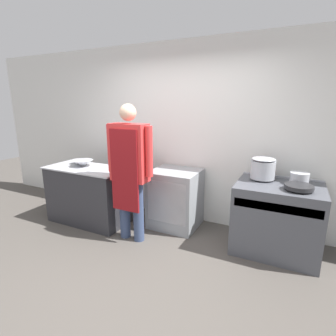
% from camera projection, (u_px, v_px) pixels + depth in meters
% --- Properties ---
extents(ground_plane, '(14.00, 14.00, 0.00)m').
position_uv_depth(ground_plane, '(127.00, 272.00, 2.90)').
color(ground_plane, '#4C4742').
extents(wall_back, '(8.00, 0.05, 2.70)m').
position_uv_depth(wall_back, '(186.00, 134.00, 4.00)').
color(wall_back, white).
rests_on(wall_back, ground_plane).
extents(prep_counter, '(1.27, 0.62, 0.87)m').
position_uv_depth(prep_counter, '(88.00, 195.00, 4.06)').
color(prep_counter, '#2D2D33').
rests_on(prep_counter, ground_plane).
extents(stove, '(0.99, 0.74, 0.89)m').
position_uv_depth(stove, '(276.00, 218.00, 3.23)').
color(stove, '#4C4F56').
rests_on(stove, ground_plane).
extents(fridge_unit, '(0.69, 0.63, 0.86)m').
position_uv_depth(fridge_unit, '(176.00, 198.00, 3.91)').
color(fridge_unit, '#93999E').
rests_on(fridge_unit, ground_plane).
extents(person_cook, '(0.67, 0.24, 1.81)m').
position_uv_depth(person_cook, '(129.00, 165.00, 3.37)').
color(person_cook, '#38476B').
rests_on(person_cook, ground_plane).
extents(mixing_bowl, '(0.31, 0.31, 0.10)m').
position_uv_depth(mixing_bowl, '(83.00, 163.00, 4.01)').
color(mixing_bowl, '#B2B5BC').
rests_on(mixing_bowl, prep_counter).
extents(small_bowl, '(0.20, 0.20, 0.07)m').
position_uv_depth(small_bowl, '(78.00, 162.00, 4.18)').
color(small_bowl, '#B2B5BC').
rests_on(small_bowl, prep_counter).
extents(stock_pot, '(0.30, 0.30, 0.28)m').
position_uv_depth(stock_pot, '(263.00, 168.00, 3.30)').
color(stock_pot, '#B2B5BC').
rests_on(stock_pot, stove).
extents(saute_pan, '(0.31, 0.31, 0.05)m').
position_uv_depth(saute_pan, '(299.00, 187.00, 2.92)').
color(saute_pan, '#262628').
rests_on(saute_pan, stove).
extents(sauce_pot, '(0.21, 0.21, 0.12)m').
position_uv_depth(sauce_pot, '(299.00, 178.00, 3.14)').
color(sauce_pot, '#B2B5BC').
rests_on(sauce_pot, stove).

